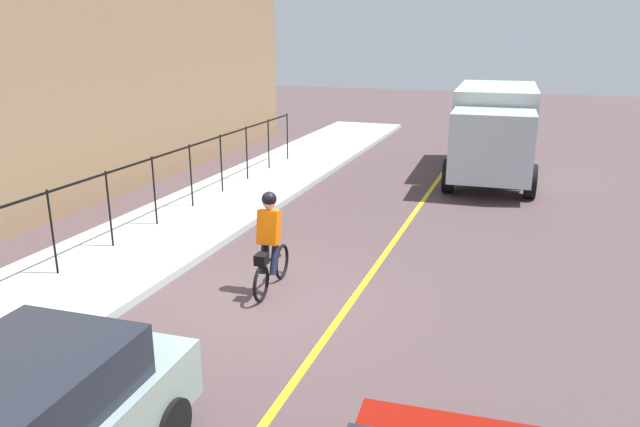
# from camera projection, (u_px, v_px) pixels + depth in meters

# --- Properties ---
(ground_plane) EXTENTS (80.00, 80.00, 0.00)m
(ground_plane) POSITION_uv_depth(u_px,v_px,m) (258.00, 297.00, 10.51)
(ground_plane) COLOR #4C3B3D
(lane_line_centre) EXTENTS (36.00, 0.12, 0.01)m
(lane_line_centre) POSITION_uv_depth(u_px,v_px,m) (345.00, 310.00, 10.00)
(lane_line_centre) COLOR yellow
(lane_line_centre) RESTS_ON ground
(sidewalk) EXTENTS (40.00, 3.20, 0.15)m
(sidewalk) POSITION_uv_depth(u_px,v_px,m) (97.00, 268.00, 11.58)
(sidewalk) COLOR #A3ADA7
(sidewalk) RESTS_ON ground
(building_wall) EXTENTS (28.00, 0.80, 7.04)m
(building_wall) POSITION_uv_depth(u_px,v_px,m) (9.00, 75.00, 13.54)
(building_wall) COLOR #896B4C
(building_wall) RESTS_ON ground
(iron_fence) EXTENTS (19.10, 0.04, 1.60)m
(iron_fence) POSITION_uv_depth(u_px,v_px,m) (108.00, 192.00, 12.25)
(iron_fence) COLOR black
(iron_fence) RESTS_ON sidewalk
(cyclist_lead) EXTENTS (1.71, 0.38, 1.83)m
(cyclist_lead) POSITION_uv_depth(u_px,v_px,m) (270.00, 243.00, 10.50)
(cyclist_lead) COLOR black
(cyclist_lead) RESTS_ON ground
(box_truck_background) EXTENTS (6.81, 2.79, 2.78)m
(box_truck_background) POSITION_uv_depth(u_px,v_px,m) (494.00, 128.00, 18.93)
(box_truck_background) COLOR #B0BAB5
(box_truck_background) RESTS_ON ground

